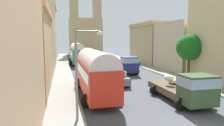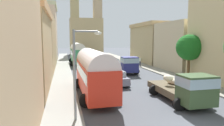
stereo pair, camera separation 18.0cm
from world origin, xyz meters
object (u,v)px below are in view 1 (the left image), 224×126
parked_bus_1 (77,53)px  car_1 (99,56)px  car_4 (91,59)px  parked_bus_0 (95,71)px  cargo_truck_0 (186,88)px  pedestrian_1 (140,61)px  car_2 (117,78)px  car_0 (112,63)px  car_3 (97,64)px  cargo_truck_1 (127,65)px  streetlamp_near (81,67)px

parked_bus_1 → car_1: size_ratio=2.16×
parked_bus_1 → car_4: (2.80, 1.11, -1.55)m
parked_bus_0 → cargo_truck_0: (6.36, -4.09, -0.96)m
pedestrian_1 → car_2: bearing=-120.7°
car_0 → car_3: car_3 is taller
car_0 → car_2: size_ratio=1.03×
cargo_truck_1 → car_0: (-0.43, 7.04, -0.55)m
parked_bus_1 → car_0: parked_bus_1 is taller
parked_bus_0 → car_2: size_ratio=2.31×
parked_bus_1 → streetlamp_near: streetlamp_near is taller
car_2 → car_4: 20.42m
car_0 → parked_bus_1: bearing=136.0°
parked_bus_1 → parked_bus_0: bearing=-90.4°
cargo_truck_1 → cargo_truck_0: bearing=-89.8°
cargo_truck_0 → pedestrian_1: cargo_truck_0 is taller
parked_bus_0 → car_4: parked_bus_0 is taller
parked_bus_1 → car_0: bearing=-44.0°
parked_bus_0 → parked_bus_1: 22.84m
cargo_truck_1 → car_2: 7.52m
car_2 → car_3: 12.76m
pedestrian_1 → car_1: bearing=108.1°
car_3 → car_0: bearing=19.1°
cargo_truck_0 → streetlamp_near: size_ratio=1.23×
car_0 → pedestrian_1: bearing=-3.2°
parked_bus_0 → streetlamp_near: 5.88m
parked_bus_1 → car_2: bearing=-81.6°
parked_bus_0 → car_3: bearing=79.6°
car_2 → car_3: car_3 is taller
parked_bus_0 → car_0: size_ratio=2.25×
parked_bus_1 → car_1: 11.02m
car_1 → car_2: 28.61m
parked_bus_0 → streetlamp_near: (-1.72, -5.51, 1.13)m
car_2 → pedestrian_1: 15.68m
car_4 → car_3: bearing=-89.6°
car_4 → parked_bus_0: bearing=-97.0°
car_2 → streetlamp_near: bearing=-117.5°
parked_bus_0 → car_2: (2.99, 3.54, -1.46)m
car_2 → parked_bus_1: bearing=98.4°
parked_bus_0 → cargo_truck_0: size_ratio=1.40×
parked_bus_0 → car_1: parked_bus_0 is taller
cargo_truck_1 → car_4: bearing=103.9°
cargo_truck_1 → pedestrian_1: bearing=55.3°
car_2 → pedestrian_1: bearing=59.3°
cargo_truck_1 → car_1: (-0.22, 21.72, -0.52)m
car_0 → car_4: car_4 is taller
parked_bus_0 → car_0: bearing=71.2°
car_2 → car_4: size_ratio=0.95×
cargo_truck_0 → car_4: cargo_truck_0 is taller
parked_bus_0 → car_3: parked_bus_0 is taller
cargo_truck_1 → car_2: bearing=-116.4°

